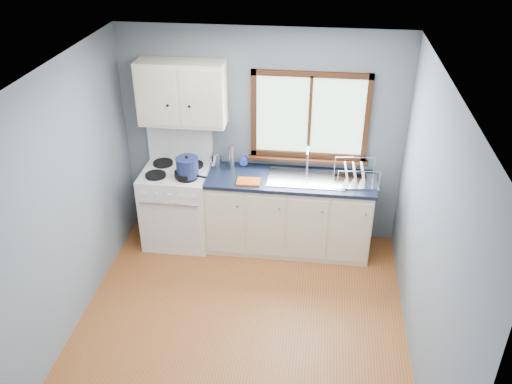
# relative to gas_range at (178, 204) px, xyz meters

# --- Properties ---
(floor) EXTENTS (3.20, 3.60, 0.02)m
(floor) POSITION_rel_gas_range_xyz_m (0.95, -1.47, -0.50)
(floor) COLOR #9F5727
(floor) RESTS_ON ground
(ceiling) EXTENTS (3.20, 3.60, 0.02)m
(ceiling) POSITION_rel_gas_range_xyz_m (0.95, -1.47, 2.02)
(ceiling) COLOR white
(ceiling) RESTS_ON wall_back
(wall_back) EXTENTS (3.20, 0.02, 2.50)m
(wall_back) POSITION_rel_gas_range_xyz_m (0.95, 0.34, 0.76)
(wall_back) COLOR slate
(wall_back) RESTS_ON ground
(wall_left) EXTENTS (0.02, 3.60, 2.50)m
(wall_left) POSITION_rel_gas_range_xyz_m (-0.66, -1.47, 0.76)
(wall_left) COLOR slate
(wall_left) RESTS_ON ground
(wall_right) EXTENTS (0.02, 3.60, 2.50)m
(wall_right) POSITION_rel_gas_range_xyz_m (2.56, -1.47, 0.76)
(wall_right) COLOR slate
(wall_right) RESTS_ON ground
(gas_range) EXTENTS (0.76, 0.69, 1.36)m
(gas_range) POSITION_rel_gas_range_xyz_m (0.00, 0.00, 0.00)
(gas_range) COLOR white
(gas_range) RESTS_ON floor
(base_cabinets) EXTENTS (1.85, 0.60, 0.88)m
(base_cabinets) POSITION_rel_gas_range_xyz_m (1.31, 0.02, -0.08)
(base_cabinets) COLOR beige
(base_cabinets) RESTS_ON floor
(countertop) EXTENTS (1.89, 0.64, 0.04)m
(countertop) POSITION_rel_gas_range_xyz_m (1.31, 0.02, 0.41)
(countertop) COLOR black
(countertop) RESTS_ON base_cabinets
(sink) EXTENTS (0.84, 0.46, 0.44)m
(sink) POSITION_rel_gas_range_xyz_m (1.49, 0.02, 0.37)
(sink) COLOR silver
(sink) RESTS_ON countertop
(window) EXTENTS (1.36, 0.10, 1.03)m
(window) POSITION_rel_gas_range_xyz_m (1.48, 0.30, 0.98)
(window) COLOR #9EC6A8
(window) RESTS_ON wall_back
(upper_cabinets) EXTENTS (0.95, 0.35, 0.70)m
(upper_cabinets) POSITION_rel_gas_range_xyz_m (0.10, 0.15, 1.31)
(upper_cabinets) COLOR beige
(upper_cabinets) RESTS_ON wall_back
(skillet) EXTENTS (0.40, 0.31, 0.05)m
(skillet) POSITION_rel_gas_range_xyz_m (0.17, -0.15, 0.49)
(skillet) COLOR black
(skillet) RESTS_ON gas_range
(stockpot) EXTENTS (0.31, 0.31, 0.25)m
(stockpot) POSITION_rel_gas_range_xyz_m (0.19, -0.15, 0.58)
(stockpot) COLOR navy
(stockpot) RESTS_ON gas_range
(utensil_crock) EXTENTS (0.13, 0.13, 0.39)m
(utensil_crock) POSITION_rel_gas_range_xyz_m (0.44, 0.21, 0.51)
(utensil_crock) COLOR silver
(utensil_crock) RESTS_ON countertop
(thermos) EXTENTS (0.08, 0.08, 0.29)m
(thermos) POSITION_rel_gas_range_xyz_m (0.63, 0.17, 0.57)
(thermos) COLOR silver
(thermos) RESTS_ON countertop
(soap_bottle) EXTENTS (0.11, 0.11, 0.27)m
(soap_bottle) POSITION_rel_gas_range_xyz_m (0.76, 0.21, 0.56)
(soap_bottle) COLOR #293FB4
(soap_bottle) RESTS_ON countertop
(dish_towel) EXTENTS (0.26, 0.19, 0.02)m
(dish_towel) POSITION_rel_gas_range_xyz_m (0.86, -0.15, 0.44)
(dish_towel) COLOR #C64E10
(dish_towel) RESTS_ON countertop
(dish_rack) EXTENTS (0.50, 0.40, 0.24)m
(dish_rack) POSITION_rel_gas_range_xyz_m (2.02, 0.00, 0.49)
(dish_rack) COLOR silver
(dish_rack) RESTS_ON countertop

